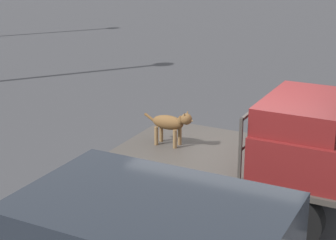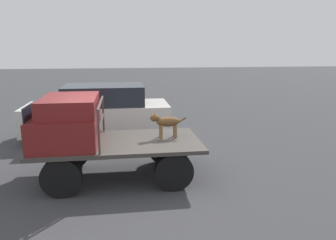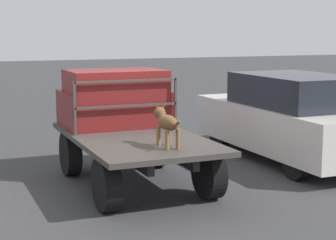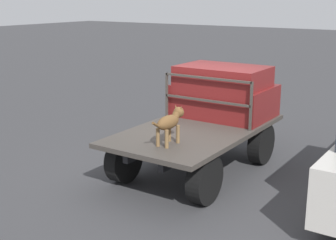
{
  "view_description": "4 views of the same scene",
  "coord_description": "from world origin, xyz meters",
  "views": [
    {
      "loc": [
        2.65,
        -7.4,
        3.95
      ],
      "look_at": [
        -1.11,
        -0.13,
        1.24
      ],
      "focal_mm": 60.0,
      "sensor_mm": 36.0,
      "label": 1
    },
    {
      "loc": [
        -0.09,
        6.93,
        2.82
      ],
      "look_at": [
        -1.11,
        -0.13,
        1.24
      ],
      "focal_mm": 35.0,
      "sensor_mm": 36.0,
      "label": 2
    },
    {
      "loc": [
        -8.42,
        2.95,
        2.51
      ],
      "look_at": [
        -1.11,
        -0.13,
        1.24
      ],
      "focal_mm": 60.0,
      "sensor_mm": 36.0,
      "label": 3
    },
    {
      "loc": [
        -7.0,
        -4.07,
        3.12
      ],
      "look_at": [
        -1.11,
        -0.13,
        1.24
      ],
      "focal_mm": 50.0,
      "sensor_mm": 36.0,
      "label": 4
    }
  ],
  "objects": [
    {
      "name": "ground_plane",
      "position": [
        0.0,
        0.0,
        0.0
      ],
      "size": [
        80.0,
        80.0,
        0.0
      ],
      "primitive_type": "plane",
      "color": "#38383A"
    },
    {
      "name": "flatbed_truck",
      "position": [
        0.0,
        0.0,
        0.6
      ],
      "size": [
        3.54,
        1.92,
        0.84
      ],
      "color": "black",
      "rests_on": "ground"
    },
    {
      "name": "truck_cab",
      "position": [
        1.04,
        0.0,
        1.31
      ],
      "size": [
        1.31,
        1.8,
        0.99
      ],
      "color": "maroon",
      "rests_on": "flatbed_truck"
    },
    {
      "name": "truck_headboard",
      "position": [
        0.35,
        0.0,
        1.41
      ],
      "size": [
        0.04,
        1.8,
        0.87
      ],
      "color": "#3D3833",
      "rests_on": "flatbed_truck"
    },
    {
      "name": "dog",
      "position": [
        -1.05,
        -0.13,
        1.2
      ],
      "size": [
        0.85,
        0.23,
        0.59
      ],
      "rotation": [
        0.0,
        0.0,
        -0.02
      ],
      "color": "brown",
      "rests_on": "flatbed_truck"
    }
  ]
}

